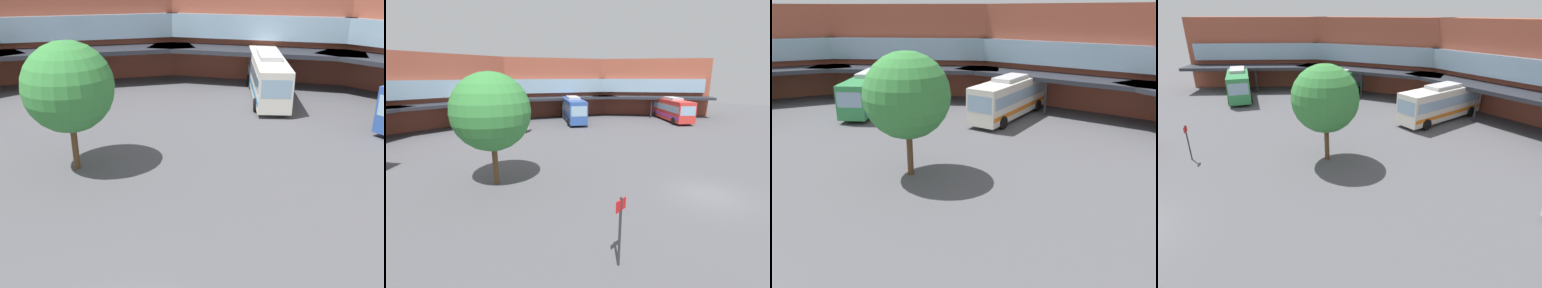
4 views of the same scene
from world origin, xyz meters
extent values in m
cube|color=#9E4C38|center=(-9.19, 36.27, 5.00)|extent=(21.28, 10.83, 10.00)
cube|color=#8CADC6|center=(-9.04, 35.68, 5.34)|extent=(19.36, 10.57, 2.33)
cube|color=#282B33|center=(-7.96, 31.42, 3.33)|extent=(20.79, 8.90, 0.40)
cylinder|color=#2D2D33|center=(-7.57, 29.87, 1.67)|extent=(0.20, 0.20, 3.33)
cube|color=#9E4C38|center=(-25.35, 27.51, 5.00)|extent=(19.09, 18.26, 10.00)
cube|color=#8CADC6|center=(-24.95, 27.07, 5.34)|extent=(17.75, 17.05, 2.33)
cube|color=#282B33|center=(-21.97, 23.83, 3.33)|extent=(17.73, 16.79, 0.40)
cylinder|color=#2D2D33|center=(-20.88, 22.66, 1.67)|extent=(0.20, 0.20, 3.33)
cube|color=#9E4C38|center=(-35.40, 12.12, 5.00)|extent=(12.29, 21.27, 10.00)
cube|color=#8CADC6|center=(-34.83, 11.92, 5.34)|extent=(11.86, 19.42, 2.33)
cube|color=#282B33|center=(-30.67, 10.50, 3.33)|extent=(10.40, 20.62, 0.40)
cylinder|color=#2D2D33|center=(-29.15, 9.98, 1.67)|extent=(0.20, 0.20, 3.33)
cube|color=#338C4C|center=(-27.38, 7.59, 1.91)|extent=(11.45, 3.26, 3.12)
cube|color=#8CADC6|center=(-27.38, 7.59, 2.29)|extent=(10.78, 3.27, 1.00)
cube|color=orange|center=(-27.38, 7.59, 1.04)|extent=(11.23, 3.27, 0.37)
cube|color=#8CADC6|center=(-21.78, 7.25, 2.29)|extent=(0.26, 2.28, 1.37)
cube|color=#B2B2B7|center=(-27.38, 7.59, 3.65)|extent=(4.18, 2.05, 0.36)
cylinder|color=black|center=(-23.46, 8.64, 0.55)|extent=(1.12, 0.37, 1.10)
cylinder|color=black|center=(-23.62, 6.06, 0.55)|extent=(1.12, 0.37, 1.10)
cylinder|color=black|center=(-31.14, 9.11, 0.55)|extent=(1.12, 0.37, 1.10)
cylinder|color=black|center=(-31.30, 6.53, 0.55)|extent=(1.12, 0.37, 1.10)
cube|color=silver|center=(-9.34, 26.83, 1.89)|extent=(5.20, 10.98, 3.09)
cube|color=#8CADC6|center=(-9.34, 26.83, 2.27)|extent=(5.09, 10.37, 0.99)
cube|color=orange|center=(-9.34, 26.83, 1.03)|extent=(5.17, 10.78, 0.37)
cube|color=#8CADC6|center=(-8.00, 21.72, 2.27)|extent=(2.22, 0.69, 1.36)
cube|color=#B2B2B7|center=(-9.34, 26.83, 3.62)|extent=(2.72, 4.18, 0.36)
cylinder|color=black|center=(-7.18, 23.65, 0.55)|extent=(0.57, 1.14, 1.10)
cylinder|color=black|center=(-9.67, 22.99, 0.55)|extent=(0.57, 1.14, 1.10)
cylinder|color=black|center=(-9.02, 30.67, 0.55)|extent=(0.57, 1.14, 1.10)
cylinder|color=black|center=(-11.51, 30.02, 0.55)|extent=(0.57, 1.14, 1.10)
cube|color=#338C4C|center=(-20.91, 19.23, 1.85)|extent=(10.25, 10.68, 3.01)
cube|color=#8CADC6|center=(-20.91, 19.23, 2.21)|extent=(9.77, 10.17, 0.96)
cube|color=#267FBF|center=(-20.91, 19.23, 1.01)|extent=(10.09, 10.51, 0.36)
cube|color=#8CADC6|center=(-16.72, 14.77, 2.21)|extent=(1.65, 1.56, 1.32)
cube|color=#B2B2B7|center=(-20.91, 19.23, 3.54)|extent=(4.29, 4.41, 0.36)
cylinder|color=black|center=(-17.14, 17.01, 0.55)|extent=(0.97, 1.01, 1.10)
cylinder|color=black|center=(-18.93, 15.34, 0.55)|extent=(0.97, 1.01, 1.10)
cylinder|color=black|center=(-22.90, 23.13, 0.55)|extent=(0.97, 1.01, 1.10)
cylinder|color=black|center=(-24.68, 21.46, 0.55)|extent=(0.97, 1.01, 1.10)
cylinder|color=brown|center=(-4.66, 12.68, 1.74)|extent=(0.36, 0.36, 3.47)
sphere|color=#38843D|center=(-4.66, 12.68, 4.85)|extent=(5.00, 5.00, 5.00)
cylinder|color=#2D2D33|center=(-8.43, 2.79, 1.42)|extent=(0.10, 0.10, 2.83)
cube|color=red|center=(-8.43, 2.79, 2.53)|extent=(0.59, 0.18, 0.44)
camera|label=1|loc=(2.02, -9.52, 10.86)|focal=39.58mm
camera|label=2|loc=(-16.81, 0.17, 7.05)|focal=24.66mm
camera|label=3|loc=(13.16, 0.97, 9.43)|focal=35.47mm
camera|label=4|loc=(15.98, 6.37, 10.58)|focal=28.46mm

